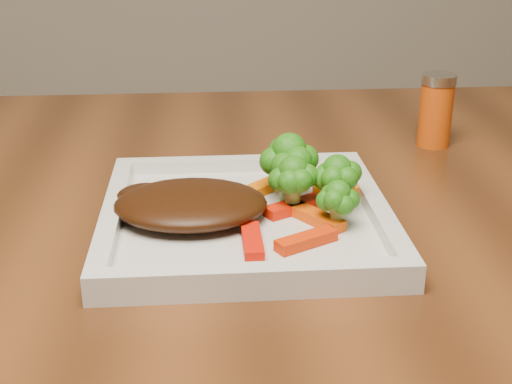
{
  "coord_description": "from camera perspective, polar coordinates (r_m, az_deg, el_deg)",
  "views": [
    {
      "loc": [
        -0.25,
        -0.54,
        1.05
      ],
      "look_at": [
        -0.21,
        0.08,
        0.79
      ],
      "focal_mm": 50.0,
      "sensor_mm": 36.0,
      "label": 1
    }
  ],
  "objects": [
    {
      "name": "spice_shaker",
      "position": [
        0.93,
        14.2,
        6.34
      ],
      "size": [
        0.05,
        0.05,
        0.09
      ],
      "primitive_type": "cylinder",
      "rotation": [
        0.0,
        0.0,
        -0.36
      ],
      "color": "#C5450A",
      "rests_on": "dining_table"
    },
    {
      "name": "carrot_5",
      "position": [
        0.67,
        4.79,
        -2.02
      ],
      "size": [
        0.05,
        0.06,
        0.01
      ],
      "primitive_type": "cube",
      "rotation": [
        0.0,
        0.0,
        -0.95
      ],
      "color": "#DF4403",
      "rests_on": "plate"
    },
    {
      "name": "broccoli_0",
      "position": [
        0.71,
        2.65,
        2.03
      ],
      "size": [
        0.08,
        0.08,
        0.07
      ],
      "primitive_type": null,
      "rotation": [
        0.0,
        0.0,
        -0.36
      ],
      "color": "#315E0F",
      "rests_on": "plate"
    },
    {
      "name": "broccoli_3",
      "position": [
        0.68,
        2.99,
        0.84
      ],
      "size": [
        0.07,
        0.07,
        0.06
      ],
      "primitive_type": null,
      "rotation": [
        0.0,
        0.0,
        0.35
      ],
      "color": "#305C0F",
      "rests_on": "plate"
    },
    {
      "name": "carrot_4",
      "position": [
        0.74,
        0.55,
        0.38
      ],
      "size": [
        0.06,
        0.06,
        0.01
      ],
      "primitive_type": "cube",
      "rotation": [
        0.0,
        0.0,
        0.76
      ],
      "color": "#ED6403",
      "rests_on": "plate"
    },
    {
      "name": "carrot_0",
      "position": [
        0.63,
        4.04,
        -3.87
      ],
      "size": [
        0.06,
        0.04,
        0.01
      ],
      "primitive_type": "cube",
      "rotation": [
        0.0,
        0.0,
        0.5
      ],
      "color": "red",
      "rests_on": "plate"
    },
    {
      "name": "broccoli_1",
      "position": [
        0.69,
        6.49,
        1.01
      ],
      "size": [
        0.07,
        0.07,
        0.06
      ],
      "primitive_type": null,
      "rotation": [
        0.0,
        0.0,
        -0.29
      ],
      "color": "#3A7713",
      "rests_on": "plate"
    },
    {
      "name": "carrot_2",
      "position": [
        0.62,
        -0.3,
        -3.97
      ],
      "size": [
        0.02,
        0.06,
        0.01
      ],
      "primitive_type": "cube",
      "rotation": [
        0.0,
        0.0,
        1.58
      ],
      "color": "red",
      "rests_on": "plate"
    },
    {
      "name": "plate",
      "position": [
        0.68,
        -0.83,
        -2.42
      ],
      "size": [
        0.27,
        0.27,
        0.01
      ],
      "primitive_type": "cube",
      "color": "silver",
      "rests_on": "dining_table"
    },
    {
      "name": "carrot_6",
      "position": [
        0.69,
        3.07,
        -1.16
      ],
      "size": [
        0.06,
        0.05,
        0.01
      ],
      "primitive_type": "cube",
      "rotation": [
        0.0,
        0.0,
        0.53
      ],
      "color": "red",
      "rests_on": "plate"
    },
    {
      "name": "steak",
      "position": [
        0.67,
        -5.24,
        -0.95
      ],
      "size": [
        0.15,
        0.12,
        0.03
      ],
      "primitive_type": "ellipsoid",
      "rotation": [
        0.0,
        0.0,
        -0.03
      ],
      "color": "#391908",
      "rests_on": "plate"
    },
    {
      "name": "carrot_3",
      "position": [
        0.73,
        6.88,
        0.2
      ],
      "size": [
        0.06,
        0.02,
        0.01
      ],
      "primitive_type": "cube",
      "rotation": [
        0.0,
        0.0,
        -0.04
      ],
      "color": "#FF6A04",
      "rests_on": "plate"
    },
    {
      "name": "broccoli_2",
      "position": [
        0.65,
        6.56,
        -0.52
      ],
      "size": [
        0.06,
        0.06,
        0.06
      ],
      "primitive_type": null,
      "rotation": [
        0.0,
        0.0,
        0.41
      ],
      "color": "#367914",
      "rests_on": "plate"
    }
  ]
}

